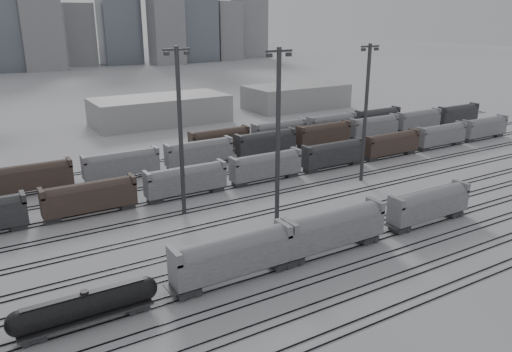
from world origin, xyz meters
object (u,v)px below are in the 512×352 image
hopper_car_b (331,228)px  hopper_car_c (429,203)px  light_mast_c (278,136)px  hopper_car_a (236,253)px  tank_car_b (86,306)px

hopper_car_b → hopper_car_c: hopper_car_b is taller
hopper_car_b → hopper_car_c: (19.53, 0.00, -0.30)m
hopper_car_b → hopper_car_c: size_ratio=1.09×
light_mast_c → hopper_car_a: bearing=-139.5°
hopper_car_a → light_mast_c: (13.69, 11.70, 10.71)m
hopper_car_a → hopper_car_b: 14.91m
hopper_car_b → tank_car_b: bearing=180.0°
hopper_car_a → hopper_car_c: size_ratio=1.09×
hopper_car_a → hopper_car_c: bearing=0.0°
hopper_car_a → hopper_car_b: (14.91, 0.00, 0.00)m
tank_car_b → light_mast_c: size_ratio=0.58×
hopper_car_b → light_mast_c: light_mast_c is taller
tank_car_b → hopper_car_a: size_ratio=0.94×
tank_car_b → hopper_car_b: 33.02m
hopper_car_a → hopper_car_b: bearing=0.0°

